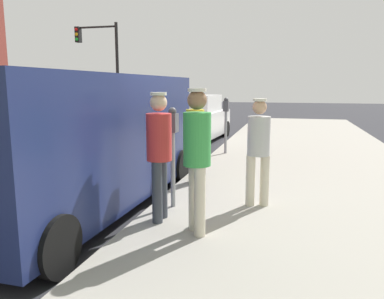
% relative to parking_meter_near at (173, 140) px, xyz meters
% --- Properties ---
extents(ground_plane, '(80.00, 80.00, 0.00)m').
position_rel_parking_meter_near_xyz_m(ground_plane, '(-1.35, 0.70, -1.18)').
color(ground_plane, '#2D2D33').
extents(sidewalk_slab, '(5.00, 32.00, 0.15)m').
position_rel_parking_meter_near_xyz_m(sidewalk_slab, '(2.15, 0.70, -1.11)').
color(sidewalk_slab, '#9E998E').
rests_on(sidewalk_slab, ground).
extents(parking_meter_near, '(0.14, 0.18, 1.52)m').
position_rel_parking_meter_near_xyz_m(parking_meter_near, '(0.00, 0.00, 0.00)').
color(parking_meter_near, gray).
rests_on(parking_meter_near, sidewalk_slab).
extents(parking_meter_far, '(0.14, 0.18, 1.52)m').
position_rel_parking_meter_near_xyz_m(parking_meter_far, '(0.00, 4.80, 0.00)').
color(parking_meter_far, gray).
rests_on(parking_meter_far, sidewalk_slab).
extents(pedestrian_in_green, '(0.34, 0.34, 1.80)m').
position_rel_parking_meter_near_xyz_m(pedestrian_in_green, '(0.61, -0.94, 0.01)').
color(pedestrian_in_green, beige).
rests_on(pedestrian_in_green, sidewalk_slab).
extents(pedestrian_in_red, '(0.34, 0.36, 1.75)m').
position_rel_parking_meter_near_xyz_m(pedestrian_in_red, '(0.01, -0.62, -0.02)').
color(pedestrian_in_red, '#383D47').
rests_on(pedestrian_in_red, sidewalk_slab).
extents(pedestrian_in_gray, '(0.35, 0.34, 1.65)m').
position_rel_parking_meter_near_xyz_m(pedestrian_in_gray, '(1.24, 0.37, -0.09)').
color(pedestrian_in_gray, beige).
rests_on(pedestrian_in_gray, sidewalk_slab).
extents(pedestrian_in_yellow, '(0.34, 0.36, 1.66)m').
position_rel_parking_meter_near_xyz_m(pedestrian_in_yellow, '(-0.04, 1.52, -0.08)').
color(pedestrian_in_yellow, '#726656').
rests_on(pedestrian_in_yellow, sidewalk_slab).
extents(parked_van, '(2.27, 5.26, 2.15)m').
position_rel_parking_meter_near_xyz_m(parked_van, '(-1.50, -0.06, -0.03)').
color(parked_van, navy).
rests_on(parked_van, ground).
extents(parked_sedan_ahead, '(2.18, 4.50, 1.65)m').
position_rel_parking_meter_near_xyz_m(parked_sedan_ahead, '(-1.73, 7.84, -0.43)').
color(parked_sedan_ahead, white).
rests_on(parked_sedan_ahead, ground).
extents(traffic_light_corner, '(2.48, 0.42, 5.20)m').
position_rel_parking_meter_near_xyz_m(traffic_light_corner, '(-8.03, 13.22, 2.34)').
color(traffic_light_corner, black).
rests_on(traffic_light_corner, ground).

